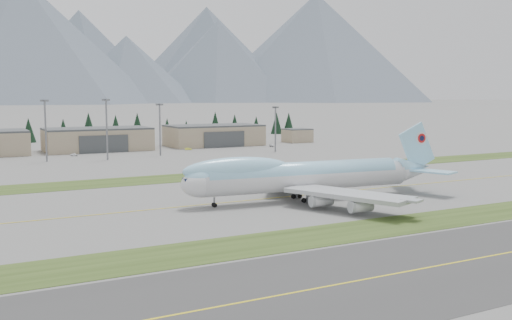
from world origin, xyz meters
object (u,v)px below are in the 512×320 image
service_vehicle_a (74,156)px  service_vehicle_c (272,147)px  hangar_right (214,135)px  service_vehicle_b (188,150)px  boeing_747_freighter (305,175)px  hangar_center (98,139)px

service_vehicle_a → service_vehicle_c: bearing=-34.4°
hangar_right → service_vehicle_b: (-21.22, -18.13, -5.39)m
service_vehicle_a → service_vehicle_b: (53.40, 2.72, 0.00)m
hangar_right → service_vehicle_c: size_ratio=10.13×
service_vehicle_a → service_vehicle_b: size_ratio=0.98×
boeing_747_freighter → hangar_right: 161.98m
boeing_747_freighter → service_vehicle_a: 138.83m
hangar_center → hangar_right: (60.00, 0.00, 0.00)m
service_vehicle_b → service_vehicle_a: bearing=106.0°
boeing_747_freighter → service_vehicle_b: (22.31, 137.89, -6.20)m
service_vehicle_c → hangar_right: bearing=163.3°
hangar_center → hangar_right: same height
boeing_747_freighter → service_vehicle_a: boeing_747_freighter is taller
boeing_747_freighter → service_vehicle_c: boeing_747_freighter is taller
hangar_center → service_vehicle_a: 26.03m
hangar_right → service_vehicle_b: bearing=-139.5°
boeing_747_freighter → service_vehicle_c: bearing=69.3°
hangar_center → service_vehicle_b: bearing=-25.1°
service_vehicle_a → hangar_center: bearing=20.2°
hangar_center → hangar_right: size_ratio=1.00×
service_vehicle_b → service_vehicle_c: (44.43, -2.14, 0.00)m
hangar_center → service_vehicle_a: bearing=-125.0°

